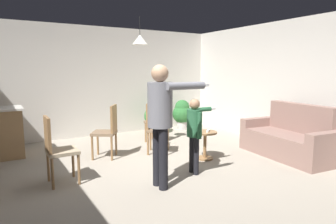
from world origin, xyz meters
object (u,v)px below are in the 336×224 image
(potted_plant_by_wall, at_px, (182,113))
(spare_remote_on_table, at_px, (208,131))
(side_table_by_couch, at_px, (205,142))
(person_child, at_px, (195,128))
(couch_floral, at_px, (290,139))
(dining_chair_spare, at_px, (57,147))
(dining_chair_near_wall, at_px, (108,129))
(dining_chair_centre_back, at_px, (159,118))
(dining_chair_by_counter, at_px, (154,126))
(potted_plant_corner, at_px, (155,116))
(person_adult, at_px, (161,113))

(potted_plant_by_wall, distance_m, spare_remote_on_table, 2.82)
(potted_plant_by_wall, bearing_deg, spare_remote_on_table, -113.75)
(side_table_by_couch, xyz_separation_m, person_child, (-0.61, -0.53, 0.42))
(couch_floral, xyz_separation_m, dining_chair_spare, (-4.10, 0.81, 0.21))
(person_child, height_order, dining_chair_near_wall, person_child)
(dining_chair_near_wall, distance_m, potted_plant_by_wall, 3.08)
(side_table_by_couch, distance_m, spare_remote_on_table, 0.22)
(dining_chair_centre_back, relative_size, spare_remote_on_table, 7.69)
(person_child, height_order, dining_chair_spare, person_child)
(dining_chair_centre_back, bearing_deg, dining_chair_by_counter, -161.39)
(person_child, relative_size, potted_plant_corner, 1.41)
(person_child, relative_size, dining_chair_centre_back, 1.20)
(person_child, xyz_separation_m, potted_plant_corner, (0.87, 2.97, -0.28))
(dining_chair_spare, relative_size, potted_plant_by_wall, 1.21)
(potted_plant_corner, distance_m, spare_remote_on_table, 2.51)
(dining_chair_near_wall, bearing_deg, dining_chair_centre_back, -33.38)
(dining_chair_near_wall, bearing_deg, side_table_by_couch, -90.25)
(couch_floral, relative_size, side_table_by_couch, 3.61)
(dining_chair_near_wall, bearing_deg, couch_floral, -85.78)
(side_table_by_couch, bearing_deg, potted_plant_by_wall, 65.26)
(person_adult, xyz_separation_m, potted_plant_by_wall, (2.52, 3.27, -0.61))
(person_adult, height_order, spare_remote_on_table, person_adult)
(couch_floral, distance_m, dining_chair_near_wall, 3.48)
(side_table_by_couch, relative_size, dining_chair_centre_back, 0.52)
(side_table_by_couch, relative_size, person_adult, 0.30)
(person_child, bearing_deg, person_adult, -70.64)
(person_adult, xyz_separation_m, dining_chair_by_counter, (0.74, 1.59, -0.52))
(side_table_by_couch, height_order, person_child, person_child)
(dining_chair_near_wall, distance_m, dining_chair_spare, 1.39)
(person_child, bearing_deg, side_table_by_couch, 133.50)
(dining_chair_spare, bearing_deg, couch_floral, 79.08)
(person_child, distance_m, potted_plant_by_wall, 3.55)
(person_adult, distance_m, potted_plant_by_wall, 4.18)
(side_table_by_couch, bearing_deg, dining_chair_near_wall, 146.35)
(spare_remote_on_table, bearing_deg, dining_chair_centre_back, 93.73)
(side_table_by_couch, distance_m, person_child, 0.91)
(dining_chair_spare, bearing_deg, person_child, 71.99)
(side_table_by_couch, xyz_separation_m, spare_remote_on_table, (0.03, -0.05, 0.21))
(potted_plant_corner, bearing_deg, dining_chair_centre_back, -112.12)
(couch_floral, relative_size, person_child, 1.56)
(dining_chair_centre_back, bearing_deg, person_child, -140.87)
(potted_plant_corner, xyz_separation_m, potted_plant_by_wall, (0.91, 0.09, -0.02))
(potted_plant_corner, xyz_separation_m, spare_remote_on_table, (-0.23, -2.49, 0.07))
(potted_plant_by_wall, bearing_deg, person_child, -120.23)
(dining_chair_near_wall, xyz_separation_m, dining_chair_centre_back, (1.43, 0.62, 0.00))
(side_table_by_couch, height_order, spare_remote_on_table, spare_remote_on_table)
(side_table_by_couch, relative_size, person_child, 0.43)
(dining_chair_near_wall, height_order, spare_remote_on_table, dining_chair_near_wall)
(couch_floral, distance_m, dining_chair_spare, 4.18)
(couch_floral, xyz_separation_m, dining_chair_centre_back, (-1.59, 2.31, 0.21))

